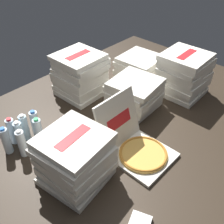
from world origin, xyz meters
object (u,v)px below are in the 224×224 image
at_px(pizza_stack_center_far, 75,159).
at_px(water_bottle_5, 12,131).
at_px(napkin_pile, 140,223).
at_px(pizza_stack_center_near, 80,74).
at_px(water_bottle_3, 39,131).
at_px(water_bottle_6, 6,141).
at_px(water_bottle_0, 22,143).
at_px(water_bottle_1, 20,134).
at_px(pizza_stack_right_near, 139,67).
at_px(pizza_stack_left_mid, 134,94).
at_px(water_bottle_4, 25,127).
at_px(open_pizza_box, 136,145).
at_px(water_bottle_2, 35,123).
at_px(pizza_stack_left_far, 184,74).

bearing_deg(pizza_stack_center_far, water_bottle_5, 99.80).
bearing_deg(napkin_pile, water_bottle_5, 96.23).
distance_m(pizza_stack_center_near, water_bottle_3, 0.76).
relative_size(water_bottle_3, napkin_pile, 1.97).
height_order(water_bottle_3, water_bottle_6, same).
xyz_separation_m(water_bottle_0, water_bottle_1, (0.04, 0.10, 0.00)).
bearing_deg(pizza_stack_right_near, water_bottle_0, -176.37).
distance_m(pizza_stack_center_near, pizza_stack_left_mid, 0.56).
xyz_separation_m(water_bottle_4, water_bottle_5, (-0.09, 0.03, 0.00)).
relative_size(pizza_stack_center_far, water_bottle_4, 1.95).
height_order(open_pizza_box, napkin_pile, open_pizza_box).
distance_m(water_bottle_3, napkin_pile, 1.01).
relative_size(water_bottle_2, water_bottle_4, 1.00).
distance_m(open_pizza_box, water_bottle_0, 0.84).
bearing_deg(napkin_pile, water_bottle_6, 101.02).
height_order(pizza_stack_left_mid, water_bottle_6, pizza_stack_left_mid).
bearing_deg(pizza_stack_right_near, water_bottle_5, 177.01).
distance_m(pizza_stack_right_near, water_bottle_2, 1.31).
distance_m(pizza_stack_left_far, water_bottle_6, 1.69).
relative_size(pizza_stack_left_far, pizza_stack_left_mid, 0.97).
bearing_deg(water_bottle_2, water_bottle_1, -170.96).
distance_m(water_bottle_0, water_bottle_1, 0.10).
bearing_deg(water_bottle_3, water_bottle_2, 69.98).
bearing_deg(water_bottle_0, pizza_stack_left_mid, -11.92).
relative_size(pizza_stack_right_near, pizza_stack_center_near, 1.05).
relative_size(pizza_stack_left_mid, water_bottle_4, 1.89).
xyz_separation_m(open_pizza_box, water_bottle_0, (-0.58, 0.61, 0.04)).
relative_size(water_bottle_1, water_bottle_3, 1.00).
bearing_deg(water_bottle_1, water_bottle_6, 172.00).
bearing_deg(pizza_stack_center_near, pizza_stack_center_far, -133.69).
bearing_deg(pizza_stack_right_near, water_bottle_1, 180.00).
height_order(pizza_stack_left_mid, water_bottle_4, pizza_stack_left_mid).
xyz_separation_m(water_bottle_4, water_bottle_6, (-0.18, -0.03, 0.00)).
relative_size(water_bottle_0, water_bottle_2, 1.00).
bearing_deg(open_pizza_box, water_bottle_1, 127.74).
xyz_separation_m(open_pizza_box, water_bottle_2, (-0.39, 0.73, 0.04)).
bearing_deg(water_bottle_1, pizza_stack_left_far, -18.73).
distance_m(pizza_stack_right_near, pizza_stack_center_far, 1.48).
xyz_separation_m(pizza_stack_center_near, water_bottle_3, (-0.70, -0.29, -0.09)).
xyz_separation_m(pizza_stack_right_near, water_bottle_6, (-1.57, 0.01, 0.00)).
distance_m(pizza_stack_right_near, water_bottle_4, 1.39).
xyz_separation_m(pizza_stack_left_far, water_bottle_3, (-1.38, 0.44, -0.09)).
xyz_separation_m(pizza_stack_center_near, napkin_pile, (-0.71, -1.30, -0.19)).
bearing_deg(napkin_pile, pizza_stack_right_near, 38.63).
xyz_separation_m(pizza_stack_left_mid, napkin_pile, (-0.88, -0.77, -0.12)).
distance_m(pizza_stack_center_near, water_bottle_0, 0.92).
distance_m(pizza_stack_center_far, water_bottle_4, 0.59).
height_order(pizza_stack_left_mid, napkin_pile, pizza_stack_left_mid).
bearing_deg(pizza_stack_left_mid, pizza_stack_right_near, 33.69).
bearing_deg(napkin_pile, pizza_stack_center_far, 92.03).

